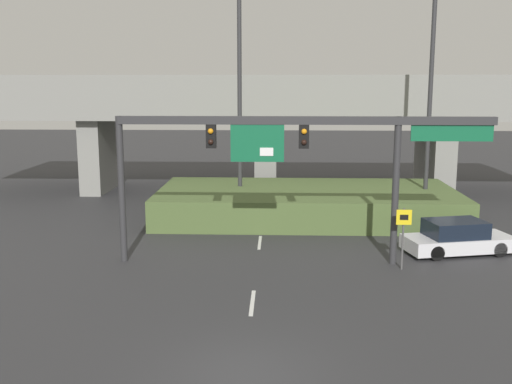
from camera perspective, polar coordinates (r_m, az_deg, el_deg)
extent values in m
plane|color=#2D2D30|center=(16.07, -1.16, -16.74)|extent=(160.00, 160.00, 0.00)
cube|color=silver|center=(20.57, -0.35, -10.49)|extent=(0.14, 2.40, 0.01)
cube|color=silver|center=(27.94, 0.36, -4.83)|extent=(0.14, 2.40, 0.01)
cube|color=silver|center=(35.48, 0.76, -1.56)|extent=(0.14, 2.40, 0.01)
cube|color=silver|center=(43.09, 1.02, 0.57)|extent=(0.14, 2.40, 0.01)
cylinder|color=#2D2D30|center=(25.10, -12.68, 0.20)|extent=(0.28, 0.28, 6.02)
cylinder|color=#2D2D30|center=(24.71, 13.14, 0.02)|extent=(0.28, 0.28, 6.02)
cube|color=#2D2D30|center=(23.94, 4.73, 6.81)|extent=(14.94, 0.32, 0.32)
cube|color=black|center=(24.12, -4.30, 5.32)|extent=(0.40, 0.28, 0.95)
sphere|color=orange|center=(23.93, -4.35, 5.80)|extent=(0.22, 0.22, 0.22)
sphere|color=black|center=(23.97, -4.34, 4.78)|extent=(0.22, 0.22, 0.22)
cube|color=black|center=(23.99, 4.59, 5.29)|extent=(0.40, 0.28, 0.95)
sphere|color=orange|center=(23.80, 4.61, 5.77)|extent=(0.22, 0.22, 0.22)
sphere|color=black|center=(23.83, 4.60, 4.74)|extent=(0.22, 0.22, 0.22)
cube|color=#115B38|center=(23.91, 0.12, 4.66)|extent=(2.14, 0.08, 1.49)
cube|color=white|center=(23.88, 1.02, 3.85)|extent=(0.53, 0.03, 0.33)
cube|color=#115B38|center=(24.84, 18.16, 5.35)|extent=(3.21, 0.07, 0.64)
cylinder|color=#4C4C4C|center=(24.40, 13.81, -4.38)|extent=(0.08, 0.08, 2.49)
cube|color=yellow|center=(24.15, 13.92, -2.35)|extent=(0.60, 0.03, 0.60)
cube|color=black|center=(24.14, 13.93, -2.36)|extent=(0.33, 0.01, 0.21)
cylinder|color=#2D2D30|center=(33.23, -1.57, 8.88)|extent=(0.24, 0.24, 12.95)
cylinder|color=#2D2D30|center=(33.60, 16.24, 8.60)|extent=(0.24, 0.24, 13.07)
cube|color=gray|center=(40.93, 1.00, 8.42)|extent=(40.39, 7.40, 1.95)
cube|color=gray|center=(37.41, 0.89, 10.42)|extent=(40.39, 0.40, 0.90)
cube|color=gray|center=(42.99, -14.48, 3.56)|extent=(1.40, 5.92, 4.97)
cube|color=gray|center=(41.20, 0.99, 3.60)|extent=(1.40, 5.92, 4.97)
cube|color=gray|center=(42.52, 16.62, 3.38)|extent=(1.40, 5.92, 4.97)
cube|color=#4C6033|center=(33.00, 4.86, -1.09)|extent=(16.15, 7.86, 1.60)
cube|color=silver|center=(27.58, 18.72, -4.61)|extent=(4.98, 2.90, 0.60)
cube|color=black|center=(27.33, 18.45, -3.31)|extent=(2.75, 2.21, 0.71)
cylinder|color=black|center=(29.03, 20.39, -4.27)|extent=(0.67, 0.36, 0.64)
cylinder|color=black|center=(27.66, 22.17, -5.10)|extent=(0.67, 0.36, 0.64)
cylinder|color=black|center=(27.66, 15.23, -4.68)|extent=(0.67, 0.36, 0.64)
cylinder|color=black|center=(26.22, 16.83, -5.59)|extent=(0.67, 0.36, 0.64)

